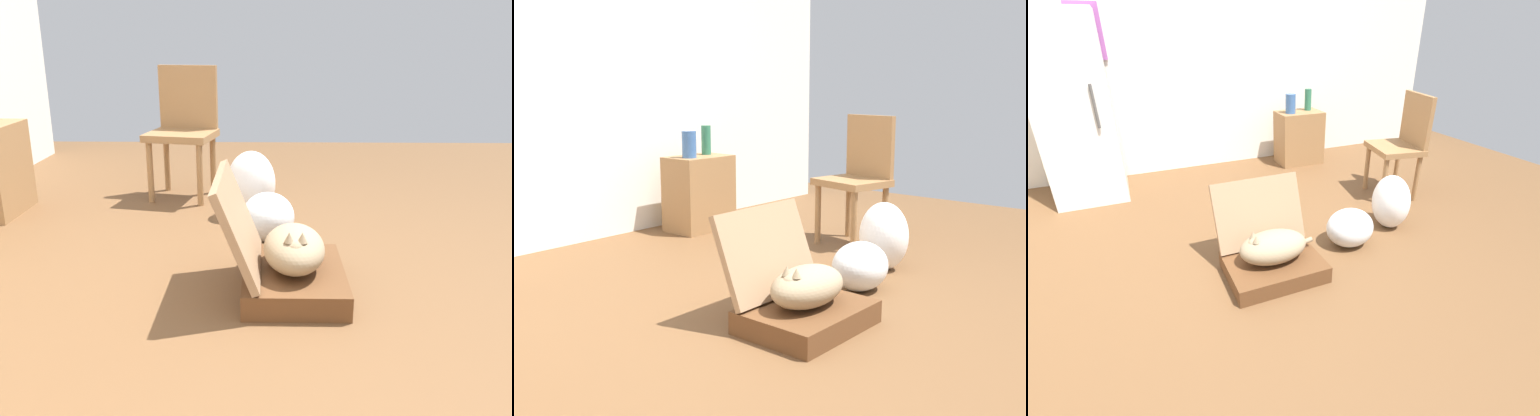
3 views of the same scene
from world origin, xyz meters
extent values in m
plane|color=brown|center=(0.00, 0.00, 0.00)|extent=(7.68, 7.68, 0.00)
cube|color=silver|center=(0.00, 2.26, 1.30)|extent=(6.40, 0.12, 2.60)
cube|color=brown|center=(0.16, -0.09, 0.06)|extent=(0.61, 0.47, 0.11)
cube|color=#9B7756|center=(0.16, 0.16, 0.34)|extent=(0.61, 0.20, 0.45)
ellipsoid|color=#998466|center=(0.16, -0.09, 0.21)|extent=(0.44, 0.28, 0.20)
sphere|color=#998466|center=(0.03, -0.09, 0.25)|extent=(0.10, 0.10, 0.10)
cone|color=#998466|center=(0.03, -0.12, 0.31)|extent=(0.05, 0.05, 0.05)
cone|color=#998466|center=(0.03, -0.07, 0.31)|extent=(0.05, 0.05, 0.05)
cylinder|color=#998466|center=(0.35, -0.05, 0.15)|extent=(0.20, 0.03, 0.07)
ellipsoid|color=silver|center=(0.81, 0.02, 0.14)|extent=(0.36, 0.31, 0.28)
ellipsoid|color=white|center=(1.25, 0.13, 0.22)|extent=(0.28, 0.32, 0.43)
cube|color=olive|center=(1.27, 1.85, 0.30)|extent=(0.51, 0.34, 0.60)
cylinder|color=#38609E|center=(1.14, 1.82, 0.70)|extent=(0.11, 0.11, 0.21)
cylinder|color=#2D7051|center=(1.40, 1.89, 0.72)|extent=(0.08, 0.08, 0.24)
cylinder|color=olive|center=(1.54, 0.86, 0.22)|extent=(0.04, 0.04, 0.44)
cylinder|color=olive|center=(1.47, 0.50, 0.22)|extent=(0.04, 0.04, 0.44)
cylinder|color=olive|center=(1.85, 0.79, 0.22)|extent=(0.04, 0.04, 0.44)
cylinder|color=olive|center=(1.78, 0.43, 0.22)|extent=(0.04, 0.04, 0.44)
cube|color=olive|center=(1.66, 0.64, 0.46)|extent=(0.48, 0.53, 0.05)
cube|color=olive|center=(1.84, 0.61, 0.71)|extent=(0.12, 0.44, 0.45)
camera|label=1|loc=(-2.10, 0.04, 1.13)|focal=37.23mm
camera|label=2|loc=(-2.10, -1.79, 1.15)|focal=43.36mm
camera|label=3|loc=(-0.56, -1.90, 1.45)|focal=25.40mm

